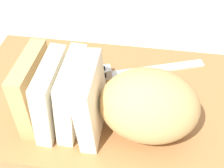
{
  "coord_description": "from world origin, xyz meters",
  "views": [
    {
      "loc": [
        -0.04,
        0.35,
        0.39
      ],
      "look_at": [
        0.0,
        0.0,
        0.05
      ],
      "focal_mm": 50.49,
      "sensor_mm": 36.0,
      "label": 1
    }
  ],
  "objects": [
    {
      "name": "ground_plane",
      "position": [
        0.0,
        0.0,
        0.0
      ],
      "size": [
        3.0,
        3.0,
        0.0
      ],
      "primitive_type": "plane",
      "color": "beige"
    },
    {
      "name": "crumb_near_knife",
      "position": [
        0.05,
        0.02,
        0.02
      ],
      "size": [
        0.0,
        0.0,
        0.0
      ],
      "primitive_type": "sphere",
      "color": "#996633",
      "rests_on": "cutting_board"
    },
    {
      "name": "bread_knife",
      "position": [
        0.02,
        -0.05,
        0.03
      ],
      "size": [
        0.23,
        0.09,
        0.02
      ],
      "rotation": [
        0.0,
        0.0,
        3.46
      ],
      "color": "silver",
      "rests_on": "cutting_board"
    },
    {
      "name": "crumb_stray_left",
      "position": [
        0.06,
        0.04,
        0.02
      ],
      "size": [
        0.0,
        0.0,
        0.0
      ],
      "primitive_type": "sphere",
      "color": "#996633",
      "rests_on": "cutting_board"
    },
    {
      "name": "bread_loaf",
      "position": [
        -0.01,
        0.06,
        0.08
      ],
      "size": [
        0.25,
        0.11,
        0.11
      ],
      "rotation": [
        0.0,
        0.0,
        -0.05
      ],
      "color": "tan",
      "rests_on": "cutting_board"
    },
    {
      "name": "crumb_near_loaf",
      "position": [
        0.02,
        -0.02,
        0.03
      ],
      "size": [
        0.01,
        0.01,
        0.01
      ],
      "primitive_type": "sphere",
      "color": "#996633",
      "rests_on": "cutting_board"
    },
    {
      "name": "cutting_board",
      "position": [
        0.0,
        0.0,
        0.01
      ],
      "size": [
        0.48,
        0.3,
        0.02
      ],
      "primitive_type": "cube",
      "rotation": [
        0.0,
        0.0,
        -0.03
      ],
      "color": "#9E6B3D",
      "rests_on": "ground_plane"
    }
  ]
}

